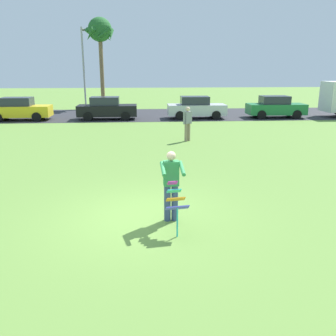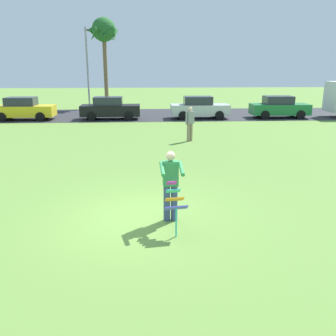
% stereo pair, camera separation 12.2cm
% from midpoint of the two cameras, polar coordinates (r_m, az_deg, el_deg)
% --- Properties ---
extents(ground_plane, '(120.00, 120.00, 0.00)m').
position_cam_midpoint_polar(ground_plane, '(9.14, -3.79, -7.69)').
color(ground_plane, olive).
extents(road_strip, '(120.00, 8.00, 0.01)m').
position_cam_midpoint_polar(road_strip, '(28.89, -3.68, 8.42)').
color(road_strip, '#2D2D33').
rests_on(road_strip, ground).
extents(person_kite_flyer, '(0.56, 0.67, 1.73)m').
position_cam_midpoint_polar(person_kite_flyer, '(8.57, 0.83, -2.48)').
color(person_kite_flyer, '#384772').
rests_on(person_kite_flyer, ground).
extents(kite_held, '(0.53, 0.67, 1.16)m').
position_cam_midpoint_polar(kite_held, '(7.95, 1.50, -5.24)').
color(kite_held, '#D83399').
rests_on(kite_held, ground).
extents(parked_car_yellow, '(4.22, 1.87, 1.60)m').
position_cam_midpoint_polar(parked_car_yellow, '(27.79, -21.79, 8.66)').
color(parked_car_yellow, yellow).
rests_on(parked_car_yellow, ground).
extents(parked_car_black, '(4.22, 1.87, 1.60)m').
position_cam_midpoint_polar(parked_car_black, '(26.54, -9.02, 9.30)').
color(parked_car_black, black).
rests_on(parked_car_black, ground).
extents(parked_car_silver, '(4.21, 1.86, 1.60)m').
position_cam_midpoint_polar(parked_car_silver, '(26.71, 5.11, 9.46)').
color(parked_car_silver, silver).
rests_on(parked_car_silver, ground).
extents(parked_car_green, '(4.24, 1.90, 1.60)m').
position_cam_midpoint_polar(parked_car_green, '(28.21, 17.31, 9.16)').
color(parked_car_green, '#1E7238').
rests_on(parked_car_green, ground).
extents(palm_tree_right_near, '(2.58, 2.71, 7.91)m').
position_cam_midpoint_polar(palm_tree_right_near, '(34.61, -10.01, 20.25)').
color(palm_tree_right_near, brown).
rests_on(palm_tree_right_near, ground).
extents(streetlight_pole, '(0.24, 1.65, 7.00)m').
position_cam_midpoint_polar(streetlight_pole, '(34.02, -12.53, 15.92)').
color(streetlight_pole, '#9E9EA3').
rests_on(streetlight_pole, ground).
extents(person_walker_near, '(0.48, 0.39, 1.73)m').
position_cam_midpoint_polar(person_walker_near, '(18.26, 3.68, 7.16)').
color(person_walker_near, gray).
rests_on(person_walker_near, ground).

